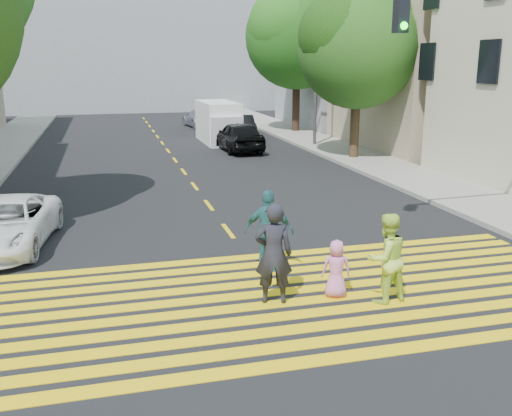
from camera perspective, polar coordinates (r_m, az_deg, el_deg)
name	(u,v)px	position (r m, az deg, el deg)	size (l,w,h in m)	color
ground	(300,326)	(10.24, 4.37, -11.71)	(120.00, 120.00, 0.00)	black
sidewalk_right	(368,161)	(26.72, 11.17, 4.62)	(3.00, 60.00, 0.15)	gray
crosswalk	(278,298)	(11.34, 2.25, -8.96)	(13.40, 5.30, 0.01)	yellow
lane_line	(165,147)	(31.64, -9.09, 6.08)	(0.12, 34.40, 0.01)	yellow
building_right_tan	(452,52)	(33.05, 19.02, 14.54)	(10.00, 10.00, 10.00)	tan
building_right_grey	(363,54)	(42.69, 10.65, 14.86)	(10.00, 10.00, 10.00)	gray
backdrop_block	(134,45)	(56.77, -12.11, 15.64)	(30.00, 8.00, 12.00)	gray
tree_right_near	(360,41)	(27.16, 10.32, 16.10)	(6.21, 5.77, 7.98)	#3F2B14
tree_right_far	(298,31)	(37.42, 4.21, 17.24)	(8.51, 8.50, 9.42)	black
pedestrian_man	(274,254)	(10.80, 1.77, -4.59)	(0.72, 0.47, 1.97)	#21212A
pedestrian_woman	(386,258)	(11.15, 12.88, -4.92)	(0.86, 0.67, 1.76)	#CBEF51
pedestrian_child	(336,269)	(11.31, 8.02, -6.03)	(0.57, 0.37, 1.16)	pink
pedestrian_extra	(269,231)	(12.44, 1.30, -2.33)	(1.07, 0.45, 1.83)	#29666F
white_sedan	(5,224)	(15.41, -23.78, -1.47)	(2.02, 4.39, 1.22)	white
dark_car_near	(238,136)	(29.63, -1.77, 7.18)	(1.81, 4.51, 1.54)	black
silver_car	(200,118)	(40.97, -5.60, 8.94)	(1.77, 4.36, 1.27)	#989BAE
dark_car_parked	(243,125)	(36.55, -1.29, 8.30)	(1.28, 3.66, 1.21)	black
white_van	(219,123)	(32.88, -3.74, 8.44)	(1.89, 4.88, 2.29)	white
traffic_signal	(501,71)	(15.96, 23.31, 12.45)	(4.50, 0.57, 6.60)	#2C2B32
street_lamp	(313,44)	(30.99, 5.74, 15.98)	(2.12, 0.52, 9.37)	slate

